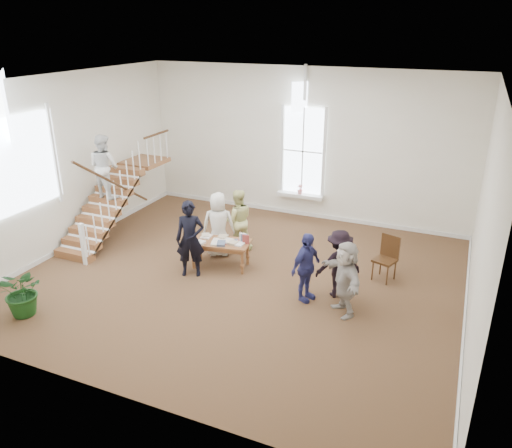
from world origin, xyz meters
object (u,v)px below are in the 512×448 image
at_px(elderly_woman, 219,224).
at_px(side_chair, 387,255).
at_px(library_table, 221,244).
at_px(woman_cluster_c, 345,278).
at_px(woman_cluster_a, 306,267).
at_px(floor_plant, 23,292).
at_px(police_officer, 190,239).
at_px(person_yellow, 238,220).
at_px(woman_cluster_b, 339,264).

relative_size(elderly_woman, side_chair, 1.56).
distance_m(library_table, woman_cluster_c, 3.43).
height_order(woman_cluster_a, floor_plant, woman_cluster_a).
height_order(elderly_woman, side_chair, elderly_woman).
distance_m(elderly_woman, woman_cluster_c, 3.95).
bearing_deg(woman_cluster_c, floor_plant, -105.35).
bearing_deg(library_table, elderly_woman, 111.44).
height_order(library_table, police_officer, police_officer).
bearing_deg(woman_cluster_a, person_yellow, 73.50).
relative_size(woman_cluster_c, floor_plant, 1.51).
bearing_deg(person_yellow, elderly_woman, 25.43).
xyz_separation_m(woman_cluster_b, floor_plant, (-5.72, -3.31, -0.25)).
bearing_deg(person_yellow, library_table, 59.45).
xyz_separation_m(library_table, woman_cluster_c, (3.30, -0.89, 0.20)).
relative_size(library_table, person_yellow, 0.93).
xyz_separation_m(woman_cluster_c, side_chair, (0.55, 1.88, -0.20)).
distance_m(library_table, elderly_woman, 0.74).
xyz_separation_m(woman_cluster_b, woman_cluster_c, (0.30, -0.65, 0.03)).
xyz_separation_m(person_yellow, woman_cluster_c, (3.36, -1.99, -0.02)).
relative_size(woman_cluster_a, floor_plant, 1.47).
bearing_deg(woman_cluster_c, police_officer, -132.86).
bearing_deg(woman_cluster_a, side_chair, -21.26).
bearing_deg(woman_cluster_c, woman_cluster_a, -141.75).
xyz_separation_m(library_table, person_yellow, (-0.06, 1.10, 0.23)).
distance_m(elderly_woman, side_chair, 4.23).
xyz_separation_m(library_table, woman_cluster_b, (3.00, -0.24, 0.17)).
xyz_separation_m(woman_cluster_b, side_chair, (0.85, 1.23, -0.17)).
bearing_deg(woman_cluster_a, elderly_woman, 84.50).
xyz_separation_m(woman_cluster_c, floor_plant, (-6.02, -2.66, -0.27)).
height_order(woman_cluster_c, floor_plant, woman_cluster_c).
relative_size(person_yellow, side_chair, 1.54).
relative_size(police_officer, floor_plant, 1.75).
bearing_deg(elderly_woman, police_officer, 61.82).
relative_size(elderly_woman, woman_cluster_c, 1.05).
distance_m(library_table, floor_plant, 4.47).
xyz_separation_m(police_officer, woman_cluster_c, (3.76, -0.24, -0.12)).
distance_m(woman_cluster_b, side_chair, 1.50).
relative_size(police_officer, woman_cluster_b, 1.19).
height_order(elderly_woman, woman_cluster_a, elderly_woman).
bearing_deg(woman_cluster_b, police_officer, -27.53).
relative_size(library_table, side_chair, 1.43).
relative_size(police_officer, woman_cluster_a, 1.19).
bearing_deg(floor_plant, woman_cluster_a, 29.23).
bearing_deg(side_chair, police_officer, -140.75).
height_order(woman_cluster_a, woman_cluster_c, woman_cluster_c).
height_order(person_yellow, side_chair, person_yellow).
bearing_deg(floor_plant, library_table, 52.63).
relative_size(elderly_woman, woman_cluster_b, 1.09).
bearing_deg(woman_cluster_a, floor_plant, 138.75).
bearing_deg(person_yellow, woman_cluster_a, 110.38).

